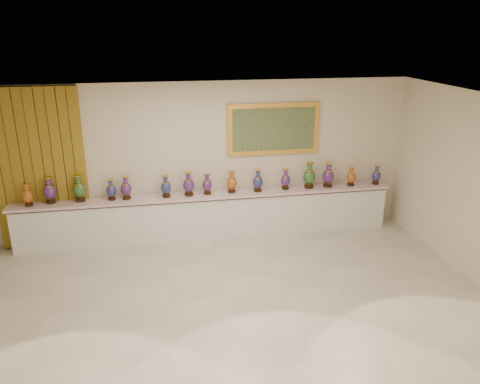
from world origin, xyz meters
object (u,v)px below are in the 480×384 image
object	(u,v)px
counter	(209,216)
vase_2	(79,190)
vase_1	(50,191)
vase_0	(28,196)

from	to	relation	value
counter	vase_2	bearing A→B (deg)	179.56
counter	vase_2	world-z (taller)	vase_2
vase_1	vase_2	bearing A→B (deg)	-0.10
vase_2	vase_0	bearing A→B (deg)	-175.02
counter	vase_2	xyz separation A→B (m)	(-2.36, 0.02, 0.69)
vase_1	vase_2	size ratio (longest dim) A/B	0.98
counter	vase_0	xyz separation A→B (m)	(-3.24, -0.06, 0.65)
vase_2	vase_1	bearing A→B (deg)	179.90
vase_0	vase_1	xyz separation A→B (m)	(0.36, 0.08, 0.04)
vase_0	vase_2	distance (m)	0.88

